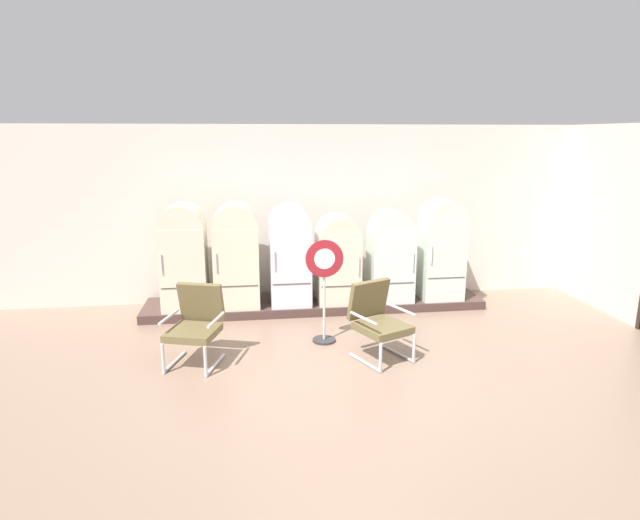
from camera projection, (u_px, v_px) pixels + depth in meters
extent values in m
cube|color=#8B6F5C|center=(349.00, 397.00, 5.75)|extent=(12.00, 10.00, 0.05)
cube|color=silver|center=(310.00, 214.00, 8.93)|extent=(11.76, 0.12, 2.96)
cube|color=#47443F|center=(310.00, 146.00, 8.66)|extent=(11.76, 0.07, 0.06)
cube|color=silver|center=(606.00, 218.00, 8.41)|extent=(0.12, 2.20, 2.96)
cube|color=#4B3631|center=(315.00, 304.00, 8.64)|extent=(5.51, 0.95, 0.14)
cube|color=beige|center=(184.00, 268.00, 8.11)|extent=(0.69, 0.65, 1.29)
cylinder|color=beige|center=(182.00, 227.00, 7.96)|extent=(0.69, 0.64, 0.69)
cube|color=#383838|center=(183.00, 288.00, 7.84)|extent=(0.63, 0.01, 0.01)
cylinder|color=silver|center=(161.00, 264.00, 7.70)|extent=(0.02, 0.02, 0.28)
cube|color=beige|center=(237.00, 266.00, 8.22)|extent=(0.70, 0.66, 1.28)
cylinder|color=beige|center=(235.00, 226.00, 8.07)|extent=(0.70, 0.65, 0.70)
cube|color=#383838|center=(237.00, 286.00, 7.95)|extent=(0.64, 0.01, 0.01)
cylinder|color=silver|center=(216.00, 263.00, 7.81)|extent=(0.02, 0.02, 0.28)
cube|color=white|center=(290.00, 265.00, 8.30)|extent=(0.64, 0.62, 1.28)
cylinder|color=white|center=(290.00, 225.00, 8.15)|extent=(0.64, 0.60, 0.64)
cube|color=#383838|center=(292.00, 284.00, 8.05)|extent=(0.59, 0.01, 0.01)
cylinder|color=silver|center=(275.00, 260.00, 7.92)|extent=(0.02, 0.02, 0.28)
cube|color=beige|center=(338.00, 269.00, 8.45)|extent=(0.67, 0.67, 1.08)
cylinder|color=beige|center=(338.00, 236.00, 8.32)|extent=(0.67, 0.65, 0.67)
cube|color=#383838|center=(341.00, 286.00, 8.17)|extent=(0.62, 0.01, 0.01)
cylinder|color=silver|center=(359.00, 266.00, 8.12)|extent=(0.02, 0.02, 0.28)
cube|color=silver|center=(390.00, 266.00, 8.51)|extent=(0.69, 0.58, 1.13)
cylinder|color=silver|center=(391.00, 232.00, 8.38)|extent=(0.69, 0.57, 0.69)
cube|color=#383838|center=(395.00, 283.00, 8.28)|extent=(0.63, 0.01, 0.01)
cylinder|color=silver|center=(413.00, 262.00, 8.22)|extent=(0.02, 0.02, 0.28)
cube|color=silver|center=(441.00, 259.00, 8.60)|extent=(0.67, 0.58, 1.31)
cylinder|color=silver|center=(443.00, 220.00, 8.45)|extent=(0.67, 0.57, 0.67)
cube|color=#383838|center=(447.00, 278.00, 8.37)|extent=(0.61, 0.01, 0.01)
cylinder|color=silver|center=(432.00, 255.00, 8.24)|extent=(0.02, 0.02, 0.28)
cylinder|color=silver|center=(175.00, 362.00, 6.54)|extent=(0.22, 0.61, 0.04)
cylinder|color=silver|center=(163.00, 358.00, 6.22)|extent=(0.05, 0.05, 0.36)
cylinder|color=silver|center=(215.00, 365.00, 6.46)|extent=(0.22, 0.61, 0.04)
cylinder|color=silver|center=(205.00, 361.00, 6.13)|extent=(0.05, 0.05, 0.36)
cube|color=brown|center=(193.00, 333.00, 6.40)|extent=(0.72, 0.72, 0.09)
cube|color=brown|center=(201.00, 302.00, 6.63)|extent=(0.60, 0.34, 0.51)
cylinder|color=silver|center=(169.00, 317.00, 6.41)|extent=(0.19, 0.50, 0.04)
cylinder|color=silver|center=(216.00, 320.00, 6.31)|extent=(0.19, 0.50, 0.04)
cylinder|color=silver|center=(365.00, 363.00, 6.52)|extent=(0.30, 0.59, 0.04)
cylinder|color=silver|center=(381.00, 357.00, 6.24)|extent=(0.05, 0.05, 0.36)
cylinder|color=silver|center=(398.00, 353.00, 6.80)|extent=(0.30, 0.59, 0.04)
cylinder|color=silver|center=(414.00, 348.00, 6.51)|extent=(0.05, 0.05, 0.36)
cube|color=brown|center=(383.00, 328.00, 6.56)|extent=(0.76, 0.76, 0.09)
cube|color=brown|center=(369.00, 299.00, 6.74)|extent=(0.59, 0.40, 0.51)
cylinder|color=silver|center=(364.00, 318.00, 6.36)|extent=(0.25, 0.48, 0.04)
cylinder|color=silver|center=(402.00, 310.00, 6.68)|extent=(0.25, 0.48, 0.04)
cylinder|color=#2D2D30|center=(324.00, 340.00, 7.25)|extent=(0.32, 0.32, 0.03)
cylinder|color=silver|center=(324.00, 299.00, 7.11)|extent=(0.04, 0.04, 1.15)
cylinder|color=maroon|center=(325.00, 259.00, 6.95)|extent=(0.51, 0.02, 0.51)
cylinder|color=white|center=(325.00, 259.00, 6.94)|extent=(0.28, 0.00, 0.28)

